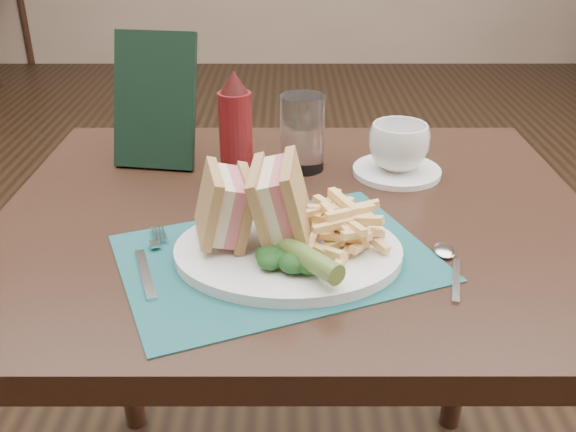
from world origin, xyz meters
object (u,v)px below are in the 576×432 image
object	(u,v)px
placemat	(277,258)
drinking_glass	(302,133)
sandwich_half_b	(265,202)
plate	(288,252)
sandwich_half_a	(209,207)
check_presenter	(155,100)
ketchup_bottle	(236,127)
table_main	(295,397)
coffee_cup	(399,147)
saucer	(397,171)

from	to	relation	value
placemat	drinking_glass	xyz separation A→B (m)	(0.04, 0.31, 0.06)
sandwich_half_b	plate	bearing A→B (deg)	-26.01
sandwich_half_a	check_presenter	world-z (taller)	check_presenter
check_presenter	sandwich_half_a	bearing A→B (deg)	-59.88
sandwich_half_a	ketchup_bottle	bearing A→B (deg)	73.49
table_main	placemat	distance (m)	0.40
table_main	sandwich_half_a	xyz separation A→B (m)	(-0.12, -0.13, 0.44)
placemat	coffee_cup	bearing A→B (deg)	54.55
ketchup_bottle	check_presenter	size ratio (longest dim) A/B	0.80
sandwich_half_b	drinking_glass	world-z (taller)	sandwich_half_b
sandwich_half_b	coffee_cup	bearing A→B (deg)	54.44
saucer	coffee_cup	distance (m)	0.04
plate	check_presenter	world-z (taller)	check_presenter
sandwich_half_b	ketchup_bottle	bearing A→B (deg)	106.71
saucer	check_presenter	xyz separation A→B (m)	(-0.41, 0.06, 0.11)
sandwich_half_b	coffee_cup	world-z (taller)	sandwich_half_b
sandwich_half_b	drinking_glass	xyz separation A→B (m)	(0.05, 0.29, -0.01)
sandwich_half_b	coffee_cup	xyz separation A→B (m)	(0.22, 0.26, -0.02)
placemat	coffee_cup	size ratio (longest dim) A/B	3.95
sandwich_half_a	saucer	distance (m)	0.40
plate	table_main	bearing A→B (deg)	86.68
placemat	saucer	distance (m)	0.35
saucer	plate	bearing A→B (deg)	-123.56
placemat	sandwich_half_a	world-z (taller)	sandwich_half_a
placemat	table_main	bearing A→B (deg)	79.39
plate	sandwich_half_a	size ratio (longest dim) A/B	2.99
sandwich_half_a	check_presenter	xyz separation A→B (m)	(-0.13, 0.32, 0.04)
placemat	plate	distance (m)	0.02
placemat	ketchup_bottle	size ratio (longest dim) A/B	2.14
table_main	sandwich_half_b	xyz separation A→B (m)	(-0.04, -0.13, 0.45)
placemat	check_presenter	world-z (taller)	check_presenter
table_main	check_presenter	size ratio (longest dim) A/B	3.88
drinking_glass	plate	bearing A→B (deg)	-94.55
placemat	plate	xyz separation A→B (m)	(0.01, 0.00, 0.01)
plate	check_presenter	size ratio (longest dim) A/B	1.29
sandwich_half_b	saucer	size ratio (longest dim) A/B	0.77
sandwich_half_b	check_presenter	bearing A→B (deg)	125.53
plate	sandwich_half_b	xyz separation A→B (m)	(-0.03, 0.02, 0.06)
saucer	sandwich_half_b	bearing A→B (deg)	-129.34
table_main	sandwich_half_a	size ratio (longest dim) A/B	8.97
sandwich_half_a	ketchup_bottle	world-z (taller)	ketchup_bottle
coffee_cup	drinking_glass	size ratio (longest dim) A/B	0.78
sandwich_half_b	drinking_glass	bearing A→B (deg)	83.14
sandwich_half_a	coffee_cup	size ratio (longest dim) A/B	1.00
coffee_cup	drinking_glass	bearing A→B (deg)	171.21
plate	drinking_glass	world-z (taller)	drinking_glass
saucer	table_main	bearing A→B (deg)	-141.61
drinking_glass	placemat	bearing A→B (deg)	-97.21
plate	placemat	bearing A→B (deg)	-173.64
plate	saucer	size ratio (longest dim) A/B	2.00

